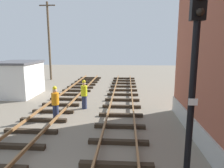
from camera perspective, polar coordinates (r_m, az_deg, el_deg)
The scene contains 5 objects.
signal_mast at distance 5.84m, azimuth 21.63°, elevation 5.51°, with size 0.36×0.40×5.72m.
control_hut at distance 18.37m, azimuth -24.20°, elevation 1.40°, with size 3.00×3.80×2.76m.
utility_pole_far at distance 25.45m, azimuth -16.86°, elevation 11.41°, with size 1.80×0.24×8.80m.
track_worker_foreground at distance 13.37m, azimuth -7.65°, elevation -2.87°, with size 0.40×0.40×1.87m.
track_worker_distant at distance 11.72m, azimuth -15.24°, elevation -5.07°, with size 0.40×0.40×1.87m.
Camera 1 is at (1.78, -2.91, 4.01)m, focal length 33.39 mm.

